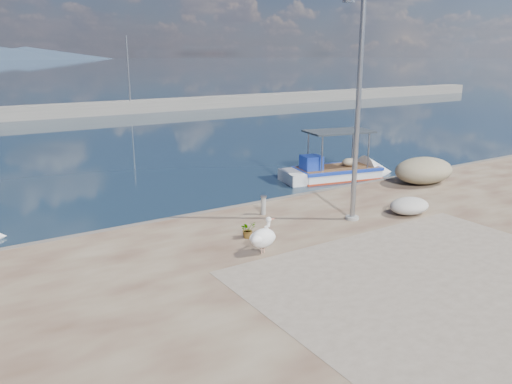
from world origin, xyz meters
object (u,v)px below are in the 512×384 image
at_px(boat_right, 336,174).
at_px(bollard_near, 263,204).
at_px(lamp_post, 357,119).
at_px(pelican, 263,237).

distance_m(boat_right, bollard_near, 8.00).
distance_m(lamp_post, bollard_near, 4.17).
relative_size(pelican, lamp_post, 0.15).
bearing_deg(pelican, bollard_near, 35.20).
xyz_separation_m(boat_right, lamp_post, (-4.65, -6.05, 3.59)).
height_order(pelican, bollard_near, pelican).
distance_m(boat_right, lamp_post, 8.43).
relative_size(pelican, bollard_near, 1.55).
bearing_deg(bollard_near, pelican, -123.39).
relative_size(lamp_post, bollard_near, 10.58).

